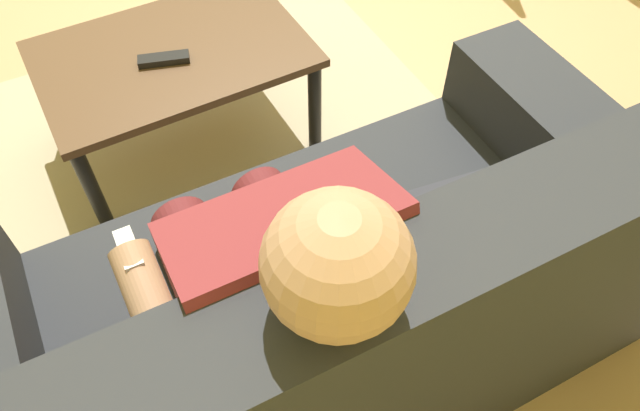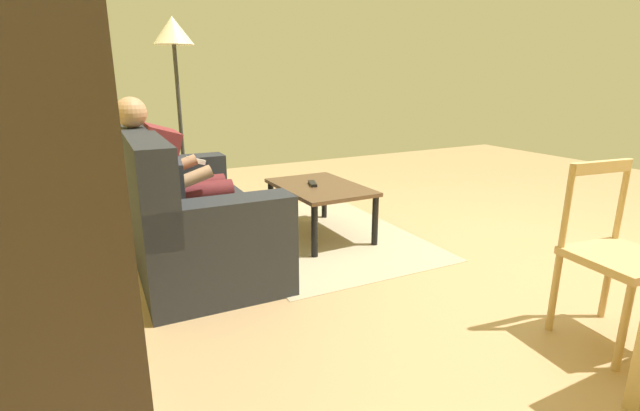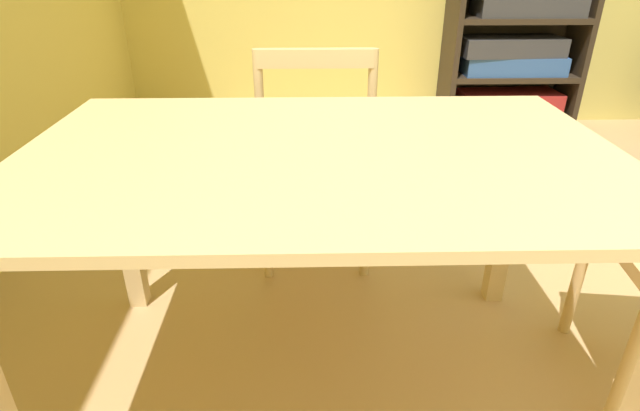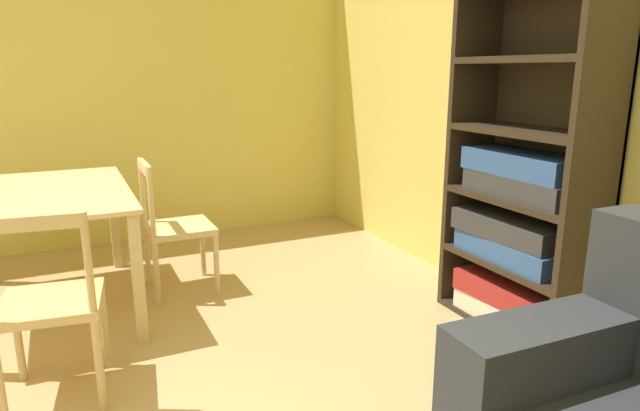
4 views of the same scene
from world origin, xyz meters
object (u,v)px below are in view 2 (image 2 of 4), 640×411
object	(u,v)px
floor_lamp	(174,50)
person_lounging	(175,176)
dining_chair_facing_couch	(617,256)
couch	(184,214)
tv_remote	(313,184)
bookshelf	(55,273)
coffee_table	(320,192)

from	to	relation	value
floor_lamp	person_lounging	bearing A→B (deg)	165.17
person_lounging	dining_chair_facing_couch	bearing A→B (deg)	-143.44
couch	person_lounging	size ratio (longest dim) A/B	1.58
person_lounging	floor_lamp	world-z (taller)	floor_lamp
tv_remote	dining_chair_facing_couch	distance (m)	2.20
tv_remote	floor_lamp	size ratio (longest dim) A/B	0.09
person_lounging	bookshelf	size ratio (longest dim) A/B	0.62
bookshelf	floor_lamp	distance (m)	3.23
couch	floor_lamp	bearing A→B (deg)	-12.49
dining_chair_facing_couch	floor_lamp	xyz separation A→B (m)	(3.30, 1.37, 1.07)
coffee_table	bookshelf	bearing A→B (deg)	133.65
person_lounging	bookshelf	xyz separation A→B (m)	(-1.90, 0.72, 0.13)
couch	floor_lamp	xyz separation A→B (m)	(1.23, -0.27, 1.18)
couch	bookshelf	xyz separation A→B (m)	(-1.74, 0.73, 0.39)
person_lounging	bookshelf	world-z (taller)	bookshelf
coffee_table	dining_chair_facing_couch	size ratio (longest dim) A/B	1.02
floor_lamp	bookshelf	bearing A→B (deg)	161.32
person_lounging	floor_lamp	xyz separation A→B (m)	(1.07, -0.28, 0.93)
couch	person_lounging	distance (m)	0.30
couch	floor_lamp	size ratio (longest dim) A/B	1.01
bookshelf	coffee_table	bearing A→B (deg)	-46.35
couch	coffee_table	world-z (taller)	couch
tv_remote	bookshelf	distance (m)	2.55
tv_remote	dining_chair_facing_couch	bearing A→B (deg)	123.33
couch	tv_remote	world-z (taller)	couch
bookshelf	floor_lamp	world-z (taller)	bookshelf
tv_remote	floor_lamp	distance (m)	1.78
dining_chair_facing_couch	floor_lamp	bearing A→B (deg)	22.53
coffee_table	tv_remote	distance (m)	0.09
floor_lamp	dining_chair_facing_couch	bearing A→B (deg)	-157.47
person_lounging	bookshelf	distance (m)	2.03
bookshelf	dining_chair_facing_couch	bearing A→B (deg)	-97.96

